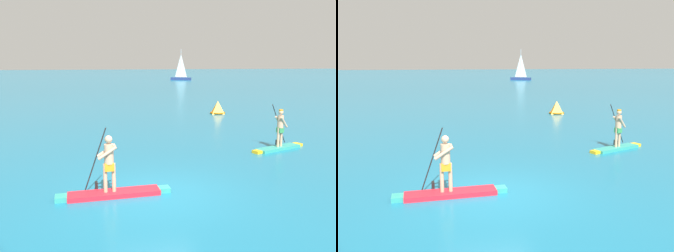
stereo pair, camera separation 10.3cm
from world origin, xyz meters
The scene contains 5 objects.
ground centered at (0.00, 0.00, 0.00)m, with size 440.00×440.00×0.00m, color #196B8C.
paddleboarder_mid_center centered at (-1.29, 0.17, 0.34)m, with size 3.22×0.82×1.91m.
paddleboarder_far_right centered at (6.36, 3.92, 0.39)m, with size 2.83×1.27×1.96m.
race_marker_buoy centered at (8.29, 15.18, 0.41)m, with size 1.26×1.26×0.95m.
sailboat_right_horizon centered at (22.18, 68.86, 0.95)m, with size 4.31×3.93×6.87m.
Camera 2 is at (-2.24, -9.64, 3.68)m, focal length 38.67 mm.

